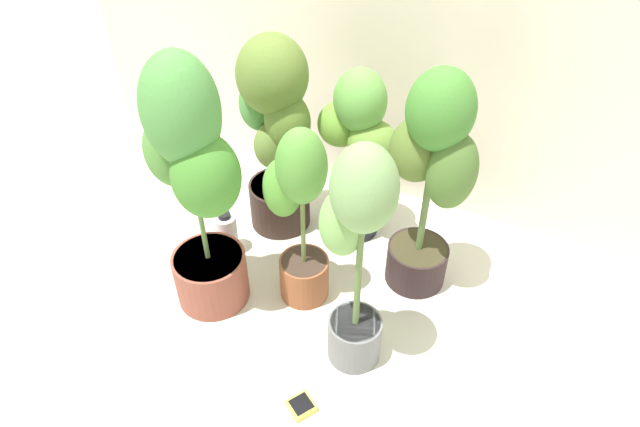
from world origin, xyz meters
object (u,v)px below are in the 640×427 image
potted_plant_center (298,214)px  hygrometer_box (301,406)px  potted_plant_front_right (356,246)px  nutrient_bottle (227,233)px  potted_plant_back_center (357,147)px  potted_plant_back_right (431,173)px  potted_plant_front_left (195,182)px  potted_plant_back_left (275,127)px

potted_plant_center → hygrometer_box: potted_plant_center is taller
potted_plant_front_right → potted_plant_center: (-0.29, 0.18, -0.12)m
hygrometer_box → potted_plant_front_right: bearing=110.9°
potted_plant_center → nutrient_bottle: bearing=170.2°
potted_plant_back_center → nutrient_bottle: 0.65m
hygrometer_box → potted_plant_back_right: bearing=110.2°
potted_plant_back_center → potted_plant_front_left: potted_plant_front_left is taller
potted_plant_back_left → nutrient_bottle: size_ratio=4.30×
potted_plant_back_center → nutrient_bottle: bearing=-139.2°
potted_plant_back_right → nutrient_bottle: potted_plant_back_right is taller
hygrometer_box → potted_plant_center: bearing=149.3°
nutrient_bottle → hygrometer_box: bearing=-39.7°
potted_plant_center → potted_plant_back_left: 0.44m
potted_plant_back_center → potted_plant_center: size_ratio=1.02×
potted_plant_back_left → potted_plant_back_right: bearing=-5.5°
potted_plant_front_left → potted_plant_back_left: 0.51m
potted_plant_front_right → potted_plant_back_right: bearing=78.5°
potted_plant_front_left → hygrometer_box: potted_plant_front_left is taller
potted_plant_front_right → potted_plant_back_right: size_ratio=0.96×
potted_plant_back_center → potted_plant_back_left: bearing=-161.8°
potted_plant_front_left → potted_plant_back_left: bearing=88.7°
potted_plant_back_right → potted_plant_front_left: bearing=-146.8°
potted_plant_front_right → potted_plant_back_left: 0.76m
potted_plant_center → potted_plant_back_left: size_ratio=0.86×
potted_plant_back_center → potted_plant_center: potted_plant_back_center is taller
potted_plant_front_right → potted_plant_back_center: (-0.25, 0.61, -0.08)m
potted_plant_back_left → hygrometer_box: potted_plant_back_left is taller
potted_plant_front_right → potted_plant_back_center: bearing=112.7°
potted_plant_back_left → hygrometer_box: bearing=-56.5°
potted_plant_center → potted_plant_back_left: bearing=130.1°
potted_plant_front_left → nutrient_bottle: bearing=111.8°
potted_plant_front_right → nutrient_bottle: potted_plant_front_right is taller
nutrient_bottle → potted_plant_back_right: bearing=14.5°
potted_plant_front_right → potted_plant_front_left: 0.58m
hygrometer_box → potted_plant_back_left: bearing=154.8°
potted_plant_back_left → potted_plant_center: bearing=-49.9°
potted_plant_back_center → hygrometer_box: potted_plant_back_center is taller
potted_plant_front_left → potted_plant_back_left: (0.01, 0.50, -0.06)m
hygrometer_box → potted_plant_front_left: bearing=-176.5°
potted_plant_center → potted_plant_back_left: potted_plant_back_left is taller
potted_plant_front_left → hygrometer_box: bearing=-27.8°
potted_plant_back_center → hygrometer_box: 1.00m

